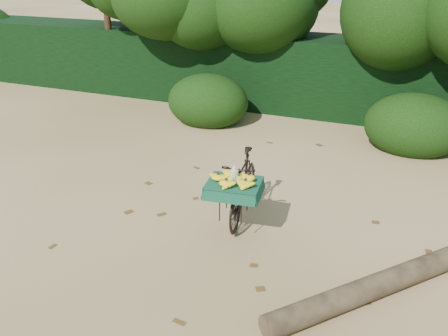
% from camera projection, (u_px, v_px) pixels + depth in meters
% --- Properties ---
extents(ground, '(80.00, 80.00, 0.00)m').
position_uv_depth(ground, '(276.00, 240.00, 6.50)').
color(ground, tan).
rests_on(ground, ground).
extents(vendor_bicycle, '(0.83, 1.78, 0.99)m').
position_uv_depth(vendor_bicycle, '(243.00, 186.00, 6.90)').
color(vendor_bicycle, black).
rests_on(vendor_bicycle, ground).
extents(fallen_log, '(2.64, 3.09, 0.27)m').
position_uv_depth(fallen_log, '(403.00, 275.00, 5.54)').
color(fallen_log, brown).
rests_on(fallen_log, ground).
extents(hedge_backdrop, '(26.00, 1.80, 1.80)m').
position_uv_depth(hedge_backdrop, '(355.00, 78.00, 11.45)').
color(hedge_backdrop, black).
rests_on(hedge_backdrop, ground).
extents(tree_row, '(14.50, 2.00, 4.00)m').
position_uv_depth(tree_row, '(325.00, 34.00, 10.56)').
color(tree_row, black).
rests_on(tree_row, ground).
extents(bush_clumps, '(8.80, 1.70, 0.90)m').
position_uv_depth(bush_clumps, '(362.00, 122.00, 9.77)').
color(bush_clumps, black).
rests_on(bush_clumps, ground).
extents(leaf_litter, '(7.00, 7.30, 0.01)m').
position_uv_depth(leaf_litter, '(289.00, 218.00, 7.05)').
color(leaf_litter, '#4F3515').
rests_on(leaf_litter, ground).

